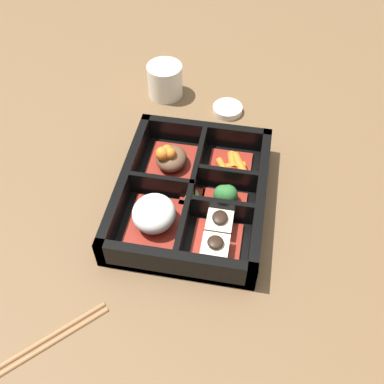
{
  "coord_description": "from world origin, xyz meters",
  "views": [
    {
      "loc": [
        -0.43,
        -0.08,
        0.55
      ],
      "look_at": [
        0.0,
        0.0,
        0.03
      ],
      "focal_mm": 42.0,
      "sensor_mm": 36.0,
      "label": 1
    }
  ],
  "objects_px": {
    "bowl_rice": "(154,215)",
    "sauce_dish": "(228,109)",
    "chopsticks": "(18,359)",
    "tea_cup": "(165,80)"
  },
  "relations": [
    {
      "from": "bowl_rice",
      "to": "sauce_dish",
      "type": "distance_m",
      "value": 0.3
    },
    {
      "from": "bowl_rice",
      "to": "chopsticks",
      "type": "relative_size",
      "value": 0.55
    },
    {
      "from": "bowl_rice",
      "to": "chopsticks",
      "type": "distance_m",
      "value": 0.25
    },
    {
      "from": "sauce_dish",
      "to": "bowl_rice",
      "type": "bearing_deg",
      "value": 166.12
    },
    {
      "from": "tea_cup",
      "to": "sauce_dish",
      "type": "height_order",
      "value": "tea_cup"
    },
    {
      "from": "bowl_rice",
      "to": "sauce_dish",
      "type": "bearing_deg",
      "value": -13.88
    },
    {
      "from": "chopsticks",
      "to": "sauce_dish",
      "type": "relative_size",
      "value": 3.31
    },
    {
      "from": "bowl_rice",
      "to": "sauce_dish",
      "type": "height_order",
      "value": "bowl_rice"
    },
    {
      "from": "bowl_rice",
      "to": "chopsticks",
      "type": "height_order",
      "value": "bowl_rice"
    },
    {
      "from": "chopsticks",
      "to": "sauce_dish",
      "type": "bearing_deg",
      "value": -20.59
    }
  ]
}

